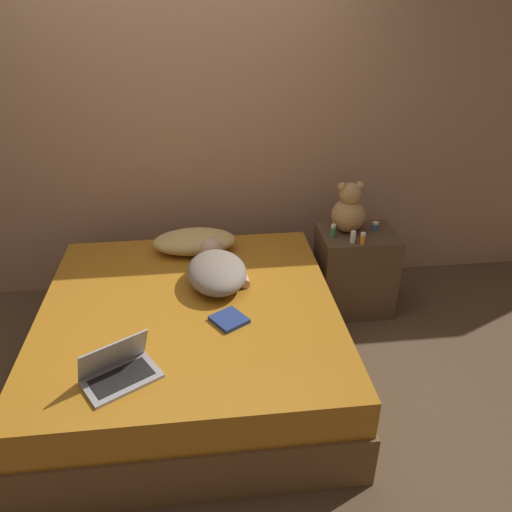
{
  "coord_description": "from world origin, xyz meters",
  "views": [
    {
      "loc": [
        0.11,
        -2.45,
        2.21
      ],
      "look_at": [
        0.42,
        0.23,
        0.72
      ],
      "focal_mm": 35.0,
      "sensor_mm": 36.0,
      "label": 1
    }
  ],
  "objects": [
    {
      "name": "ground_plane",
      "position": [
        0.0,
        0.0,
        0.0
      ],
      "size": [
        12.0,
        12.0,
        0.0
      ],
      "primitive_type": "plane",
      "color": "brown"
    },
    {
      "name": "wall_back",
      "position": [
        0.0,
        1.19,
        1.3
      ],
      "size": [
        8.0,
        0.06,
        2.6
      ],
      "color": "tan",
      "rests_on": "ground_plane"
    },
    {
      "name": "bed",
      "position": [
        0.0,
        0.0,
        0.27
      ],
      "size": [
        1.76,
        1.81,
        0.54
      ],
      "color": "brown",
      "rests_on": "ground_plane"
    },
    {
      "name": "nightstand",
      "position": [
        1.21,
        0.63,
        0.32
      ],
      "size": [
        0.54,
        0.41,
        0.63
      ],
      "color": "brown",
      "rests_on": "ground_plane"
    },
    {
      "name": "pillow",
      "position": [
        0.04,
        0.67,
        0.62
      ],
      "size": [
        0.58,
        0.32,
        0.15
      ],
      "color": "tan",
      "rests_on": "bed"
    },
    {
      "name": "person_lying",
      "position": [
        0.18,
        0.25,
        0.62
      ],
      "size": [
        0.4,
        0.67,
        0.17
      ],
      "rotation": [
        0.0,
        0.0,
        0.06
      ],
      "color": "gray",
      "rests_on": "bed"
    },
    {
      "name": "laptop",
      "position": [
        -0.33,
        -0.57,
        0.59
      ],
      "size": [
        0.41,
        0.36,
        0.21
      ],
      "rotation": [
        0.0,
        0.0,
        0.54
      ],
      "color": "#9E9EA3",
      "rests_on": "bed"
    },
    {
      "name": "teddy_bear",
      "position": [
        1.14,
        0.68,
        0.79
      ],
      "size": [
        0.24,
        0.24,
        0.37
      ],
      "color": "tan",
      "rests_on": "nightstand"
    },
    {
      "name": "bottle_blue",
      "position": [
        1.34,
        0.67,
        0.66
      ],
      "size": [
        0.05,
        0.05,
        0.06
      ],
      "color": "#3866B2",
      "rests_on": "nightstand"
    },
    {
      "name": "bottle_orange",
      "position": [
        1.18,
        0.46,
        0.68
      ],
      "size": [
        0.04,
        0.04,
        0.09
      ],
      "color": "orange",
      "rests_on": "nightstand"
    },
    {
      "name": "bottle_green",
      "position": [
        1.01,
        0.59,
        0.68
      ],
      "size": [
        0.04,
        0.04,
        0.1
      ],
      "color": "#3D8E4C",
      "rests_on": "nightstand"
    },
    {
      "name": "bottle_white",
      "position": [
        1.12,
        0.49,
        0.68
      ],
      "size": [
        0.04,
        0.04,
        0.09
      ],
      "color": "white",
      "rests_on": "nightstand"
    },
    {
      "name": "book",
      "position": [
        0.22,
        -0.18,
        0.55
      ],
      "size": [
        0.24,
        0.24,
        0.02
      ],
      "rotation": [
        0.0,
        0.0,
        0.57
      ],
      "color": "navy",
      "rests_on": "bed"
    }
  ]
}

